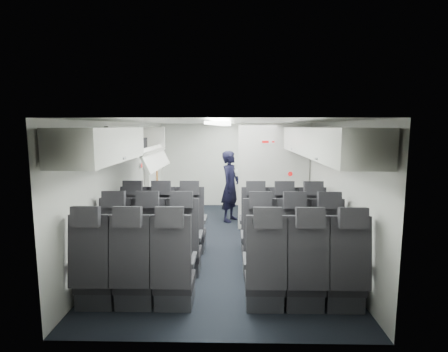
{
  "coord_description": "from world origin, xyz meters",
  "views": [
    {
      "loc": [
        0.13,
        -6.11,
        2.07
      ],
      "look_at": [
        0.0,
        0.4,
        1.15
      ],
      "focal_mm": 28.0,
      "sensor_mm": 36.0,
      "label": 1
    }
  ],
  "objects_px": {
    "seat_row_front": "(223,229)",
    "seat_row_rear": "(219,274)",
    "flight_attendant": "(230,186)",
    "galley_unit": "(263,171)",
    "carry_on_bag": "(133,145)",
    "seat_row_mid": "(221,247)",
    "boarding_door": "(152,177)"
  },
  "relations": [
    {
      "from": "seat_row_front",
      "to": "seat_row_rear",
      "type": "distance_m",
      "value": 1.8
    },
    {
      "from": "seat_row_front",
      "to": "flight_attendant",
      "type": "xyz_separation_m",
      "value": [
        0.12,
        1.98,
        0.37
      ]
    },
    {
      "from": "galley_unit",
      "to": "carry_on_bag",
      "type": "height_order",
      "value": "galley_unit"
    },
    {
      "from": "galley_unit",
      "to": "carry_on_bag",
      "type": "relative_size",
      "value": 4.85
    },
    {
      "from": "seat_row_mid",
      "to": "galley_unit",
      "type": "bearing_deg",
      "value": 77.12
    },
    {
      "from": "galley_unit",
      "to": "boarding_door",
      "type": "height_order",
      "value": "galley_unit"
    },
    {
      "from": "seat_row_front",
      "to": "flight_attendant",
      "type": "relative_size",
      "value": 2.14
    },
    {
      "from": "seat_row_rear",
      "to": "flight_attendant",
      "type": "relative_size",
      "value": 2.14
    },
    {
      "from": "boarding_door",
      "to": "carry_on_bag",
      "type": "bearing_deg",
      "value": -84.5
    },
    {
      "from": "seat_row_front",
      "to": "seat_row_mid",
      "type": "distance_m",
      "value": 0.9
    },
    {
      "from": "galley_unit",
      "to": "boarding_door",
      "type": "distance_m",
      "value": 2.84
    },
    {
      "from": "seat_row_rear",
      "to": "flight_attendant",
      "type": "distance_m",
      "value": 3.8
    },
    {
      "from": "seat_row_rear",
      "to": "seat_row_mid",
      "type": "bearing_deg",
      "value": 90.0
    },
    {
      "from": "flight_attendant",
      "to": "carry_on_bag",
      "type": "height_order",
      "value": "carry_on_bag"
    },
    {
      "from": "seat_row_mid",
      "to": "galley_unit",
      "type": "distance_m",
      "value": 4.3
    },
    {
      "from": "seat_row_mid",
      "to": "galley_unit",
      "type": "height_order",
      "value": "galley_unit"
    },
    {
      "from": "galley_unit",
      "to": "flight_attendant",
      "type": "distance_m",
      "value": 1.53
    },
    {
      "from": "flight_attendant",
      "to": "carry_on_bag",
      "type": "relative_size",
      "value": 3.97
    },
    {
      "from": "seat_row_mid",
      "to": "carry_on_bag",
      "type": "relative_size",
      "value": 8.5
    },
    {
      "from": "galley_unit",
      "to": "flight_attendant",
      "type": "bearing_deg",
      "value": -123.08
    },
    {
      "from": "seat_row_front",
      "to": "boarding_door",
      "type": "relative_size",
      "value": 1.79
    },
    {
      "from": "flight_attendant",
      "to": "carry_on_bag",
      "type": "distance_m",
      "value": 2.72
    },
    {
      "from": "seat_row_rear",
      "to": "galley_unit",
      "type": "relative_size",
      "value": 1.75
    },
    {
      "from": "flight_attendant",
      "to": "seat_row_mid",
      "type": "bearing_deg",
      "value": -157.6
    },
    {
      "from": "carry_on_bag",
      "to": "galley_unit",
      "type": "bearing_deg",
      "value": 55.29
    },
    {
      "from": "seat_row_rear",
      "to": "flight_attendant",
      "type": "bearing_deg",
      "value": 88.2
    },
    {
      "from": "seat_row_front",
      "to": "boarding_door",
      "type": "bearing_deg",
      "value": 128.16
    },
    {
      "from": "seat_row_mid",
      "to": "boarding_door",
      "type": "relative_size",
      "value": 1.79
    },
    {
      "from": "seat_row_rear",
      "to": "boarding_door",
      "type": "xyz_separation_m",
      "value": [
        -1.64,
        3.89,
        0.55
      ]
    },
    {
      "from": "boarding_door",
      "to": "flight_attendant",
      "type": "height_order",
      "value": "boarding_door"
    },
    {
      "from": "seat_row_mid",
      "to": "carry_on_bag",
      "type": "bearing_deg",
      "value": 148.53
    },
    {
      "from": "seat_row_mid",
      "to": "flight_attendant",
      "type": "height_order",
      "value": "flight_attendant"
    }
  ]
}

